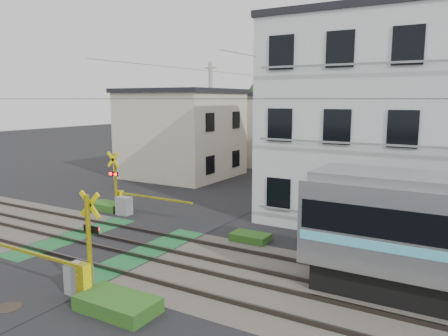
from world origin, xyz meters
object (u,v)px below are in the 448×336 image
Objects in this scene: crossing_signal_near at (79,272)px; pedestrian at (348,152)px; apartment_block at (389,120)px; manhole_cover at (9,308)px; crossing_signal_far at (123,200)px.

pedestrian is (-0.86, 32.39, 0.04)m from crossing_signal_near.
apartment_block is 20.77m from pedestrian.
crossing_signal_near is 0.46× the size of apartment_block.
crossing_signal_far is at bearing 114.99° from manhole_cover.
apartment_block is at bearing 65.78° from crossing_signal_near.
crossing_signal_far is at bearing -152.22° from apartment_block.
crossing_signal_far reaches higher than manhole_cover.
crossing_signal_near is 8.95m from crossing_signal_far.
pedestrian reaches higher than manhole_cover.
crossing_signal_far is 0.46× the size of apartment_block.
crossing_signal_near and crossing_signal_far have the same top height.
crossing_signal_near is at bearing -114.22° from apartment_block.
crossing_signal_far reaches higher than pedestrian.
crossing_signal_far is 3.16× the size of pedestrian.
crossing_signal_near is 14.95m from apartment_block.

